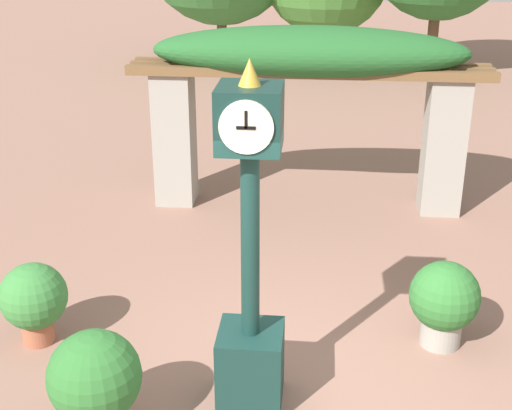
# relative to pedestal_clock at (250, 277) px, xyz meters

# --- Properties ---
(ground_plane) EXTENTS (60.00, 60.00, 0.00)m
(ground_plane) POSITION_rel_pedestal_clock_xyz_m (0.35, 0.16, -1.24)
(ground_plane) COLOR #8E6656
(pedestal_clock) EXTENTS (0.56, 0.56, 3.06)m
(pedestal_clock) POSITION_rel_pedestal_clock_xyz_m (0.00, 0.00, 0.00)
(pedestal_clock) COLOR #14332D
(pedestal_clock) RESTS_ON ground
(pergola) EXTENTS (5.00, 1.15, 2.62)m
(pergola) POSITION_rel_pedestal_clock_xyz_m (0.35, 4.58, 0.70)
(pergola) COLOR gray
(pergola) RESTS_ON ground
(potted_plant_near_left) EXTENTS (0.70, 0.70, 0.90)m
(potted_plant_near_left) POSITION_rel_pedestal_clock_xyz_m (1.81, 1.07, -0.74)
(potted_plant_near_left) COLOR gray
(potted_plant_near_left) RESTS_ON ground
(potted_plant_near_right) EXTENTS (0.67, 0.67, 0.86)m
(potted_plant_near_right) POSITION_rel_pedestal_clock_xyz_m (-2.24, 0.72, -0.75)
(potted_plant_near_right) COLOR #9E563D
(potted_plant_near_right) RESTS_ON ground
(potted_plant_far_left) EXTENTS (0.77, 0.77, 0.96)m
(potted_plant_far_left) POSITION_rel_pedestal_clock_xyz_m (-1.21, -0.57, -0.72)
(potted_plant_far_left) COLOR #9E563D
(potted_plant_far_left) RESTS_ON ground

